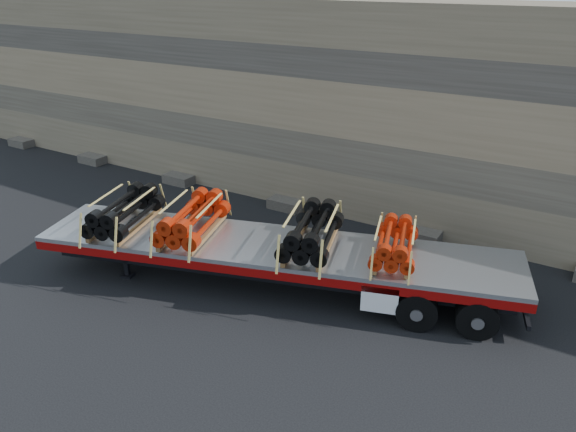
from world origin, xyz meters
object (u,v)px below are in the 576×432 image
at_px(trailer, 274,265).
at_px(bundle_rear, 395,244).
at_px(bundle_front, 125,212).
at_px(bundle_midfront, 193,220).
at_px(bundle_midrear, 312,233).

bearing_deg(trailer, bundle_rear, 0.00).
height_order(bundle_front, bundle_midfront, bundle_midfront).
distance_m(bundle_midfront, bundle_midrear, 3.26).
xyz_separation_m(trailer, bundle_rear, (2.97, 0.90, 1.01)).
bearing_deg(bundle_front, bundle_rear, -0.00).
xyz_separation_m(bundle_midrear, bundle_rear, (2.01, 0.61, -0.07)).
bearing_deg(trailer, bundle_midrear, 0.00).
relative_size(bundle_midrear, bundle_rear, 1.19).
xyz_separation_m(bundle_midfront, bundle_rear, (5.12, 1.56, -0.07)).
xyz_separation_m(bundle_front, bundle_rear, (7.05, 2.14, -0.06)).
height_order(trailer, bundle_midfront, bundle_midfront).
bearing_deg(bundle_midfront, trailer, -0.00).
xyz_separation_m(trailer, bundle_front, (-4.08, -1.24, 1.07)).
height_order(bundle_midfront, bundle_midrear, bundle_midrear).
xyz_separation_m(bundle_front, bundle_midfront, (1.93, 0.59, 0.01)).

